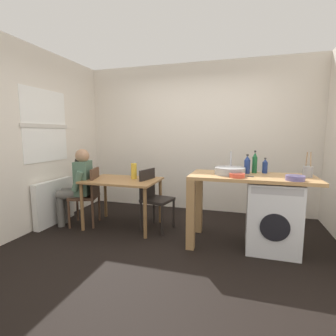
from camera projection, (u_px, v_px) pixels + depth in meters
ground_plane at (170, 247)px, 3.20m from camera, size 5.46×5.46×0.00m
wall_back at (196, 138)px, 4.68m from camera, size 4.60×0.10×2.70m
wall_window_side at (28, 139)px, 3.63m from camera, size 0.12×3.80×2.70m
radiator at (54, 202)px, 4.01m from camera, size 0.10×0.80×0.70m
dining_table at (122, 186)px, 3.84m from camera, size 1.10×0.76×0.74m
chair_person_seat at (89, 193)px, 3.94m from camera, size 0.50×0.50×0.90m
chair_opposite at (153, 195)px, 3.78m from camera, size 0.47×0.47×0.90m
seated_person at (78, 183)px, 3.91m from camera, size 0.55×0.54×1.20m
kitchen_counter at (233, 187)px, 3.18m from camera, size 1.50×0.68×0.92m
washing_machine at (272, 216)px, 3.09m from camera, size 0.60×0.61×0.86m
sink_basin at (230, 171)px, 3.17m from camera, size 0.38×0.38×0.09m
tap at (231, 162)px, 3.33m from camera, size 0.02×0.02×0.28m
bottle_tall_green at (247, 165)px, 3.24m from camera, size 0.07×0.07×0.25m
bottle_squat_brown at (255, 163)px, 3.28m from camera, size 0.06×0.06×0.29m
bottle_clear_small at (265, 166)px, 3.27m from camera, size 0.07×0.07×0.20m
mixing_bowl at (237, 175)px, 2.96m from camera, size 0.18×0.18×0.05m
utensil_crock at (308, 171)px, 2.96m from camera, size 0.11×0.11×0.30m
colander at (295, 178)px, 2.76m from camera, size 0.20×0.20×0.06m
vase at (134, 171)px, 3.86m from camera, size 0.09×0.09×0.24m
scissors at (247, 176)px, 3.02m from camera, size 0.15×0.06×0.01m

